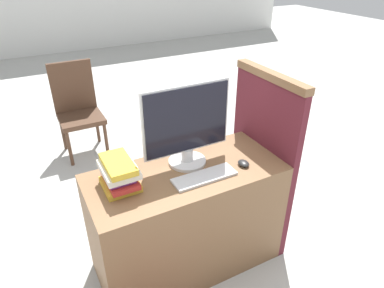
{
  "coord_description": "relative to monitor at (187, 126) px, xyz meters",
  "views": [
    {
      "loc": [
        -0.78,
        -1.28,
        1.97
      ],
      "look_at": [
        0.03,
        0.25,
        0.98
      ],
      "focal_mm": 32.0,
      "sensor_mm": 36.0,
      "label": 1
    }
  ],
  "objects": [
    {
      "name": "mouse",
      "position": [
        0.3,
        -0.2,
        -0.25
      ],
      "size": [
        0.06,
        0.09,
        0.03
      ],
      "color": "#262626",
      "rests_on": "desk"
    },
    {
      "name": "keyboard",
      "position": [
        0.01,
        -0.2,
        -0.25
      ],
      "size": [
        0.4,
        0.13,
        0.02
      ],
      "color": "silver",
      "rests_on": "desk"
    },
    {
      "name": "carrel_divider",
      "position": [
        0.58,
        -0.04,
        -0.38
      ],
      "size": [
        0.07,
        0.67,
        1.3
      ],
      "color": "#5B1E28",
      "rests_on": "ground_plane"
    },
    {
      "name": "book_stack",
      "position": [
        -0.46,
        -0.05,
        -0.17
      ],
      "size": [
        0.2,
        0.27,
        0.18
      ],
      "color": "gold",
      "rests_on": "desk"
    },
    {
      "name": "monitor",
      "position": [
        0.0,
        0.0,
        0.0
      ],
      "size": [
        0.57,
        0.24,
        0.52
      ],
      "color": "silver",
      "rests_on": "desk"
    },
    {
      "name": "far_chair",
      "position": [
        -0.35,
        1.88,
        -0.51
      ],
      "size": [
        0.44,
        0.44,
        0.98
      ],
      "rotation": [
        0.0,
        0.0,
        0.05
      ],
      "color": "#4C3323",
      "rests_on": "ground_plane"
    },
    {
      "name": "desk",
      "position": [
        -0.06,
        -0.09,
        -0.65
      ],
      "size": [
        1.23,
        0.57,
        0.78
      ],
      "color": "brown",
      "rests_on": "ground_plane"
    }
  ]
}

